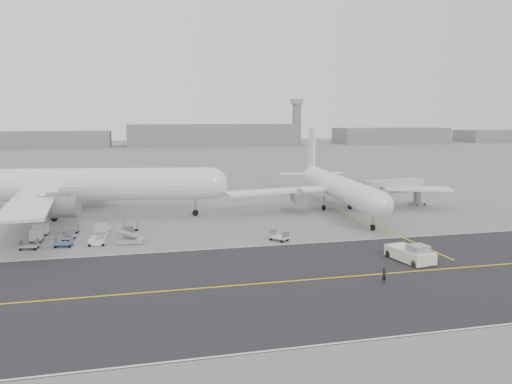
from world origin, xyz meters
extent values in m
plane|color=gray|center=(0.00, 0.00, 0.00)|extent=(700.00, 700.00, 0.00)
cube|color=#29292C|center=(5.00, -18.00, 0.01)|extent=(220.00, 32.00, 0.02)
cube|color=gold|center=(5.00, -18.00, 0.03)|extent=(220.00, 0.30, 0.01)
cube|color=silver|center=(5.00, -2.20, 0.03)|extent=(220.00, 0.25, 0.01)
cube|color=silver|center=(5.00, -33.80, 0.03)|extent=(220.00, 0.25, 0.01)
cube|color=gold|center=(30.00, 5.00, 0.02)|extent=(0.30, 40.00, 0.01)
cylinder|color=gray|center=(100.00, 265.00, 14.00)|extent=(6.00, 6.00, 28.00)
cube|color=#9E9EA3|center=(100.00, 265.00, 29.50)|extent=(7.00, 7.00, 3.50)
cylinder|color=white|center=(-21.51, 26.28, 6.11)|extent=(52.25, 14.39, 5.96)
sphere|color=white|center=(4.13, 22.02, 6.11)|extent=(5.84, 5.84, 5.84)
cube|color=white|center=(-25.33, 11.01, 5.36)|extent=(8.59, 28.94, 0.45)
cube|color=white|center=(-20.19, 41.96, 5.36)|extent=(17.16, 28.69, 0.45)
cylinder|color=gray|center=(-22.02, 15.44, 3.87)|extent=(6.86, 4.68, 3.69)
cylinder|color=gray|center=(-18.49, 36.70, 3.87)|extent=(6.86, 4.68, 3.69)
cylinder|color=black|center=(1.00, 22.54, 0.56)|extent=(1.19, 0.68, 1.12)
cylinder|color=black|center=(-23.97, 23.06, 0.56)|extent=(1.19, 0.68, 1.12)
cylinder|color=black|center=(-22.80, 30.11, 0.56)|extent=(1.19, 0.68, 1.12)
cylinder|color=gray|center=(1.00, 22.54, 2.13)|extent=(0.36, 0.36, 3.13)
cylinder|color=white|center=(29.17, 20.72, 4.65)|extent=(7.73, 39.81, 4.54)
sphere|color=white|center=(27.56, 1.00, 4.65)|extent=(4.45, 4.45, 4.45)
cone|color=white|center=(30.85, 41.41, 4.99)|extent=(4.70, 8.03, 4.08)
cube|color=white|center=(30.89, 41.89, 11.26)|extent=(0.85, 4.37, 9.65)
cube|color=white|center=(26.94, 42.45, 5.10)|extent=(7.39, 2.75, 0.25)
cube|color=white|center=(34.88, 41.81, 5.10)|extent=(7.39, 2.75, 0.25)
cube|color=white|center=(17.34, 22.66, 4.08)|extent=(22.21, 8.29, 0.45)
cube|color=white|center=(41.15, 20.72, 4.08)|extent=(22.12, 11.52, 0.45)
cylinder|color=gray|center=(20.91, 20.43, 2.95)|extent=(3.20, 5.04, 2.81)
cylinder|color=gray|center=(37.26, 19.10, 2.95)|extent=(3.20, 5.04, 2.81)
cylinder|color=black|center=(27.76, 3.41, 0.49)|extent=(0.58, 1.02, 0.98)
cylinder|color=black|center=(26.57, 22.39, 0.49)|extent=(0.58, 1.02, 0.98)
cylinder|color=black|center=(32.00, 21.95, 0.49)|extent=(0.58, 1.02, 0.98)
cylinder|color=gray|center=(27.76, 3.41, 1.68)|extent=(0.36, 0.36, 2.38)
cube|color=silver|center=(24.28, -13.86, 0.88)|extent=(4.16, 6.87, 1.45)
cube|color=#9E9EA3|center=(24.53, -15.29, 1.97)|extent=(2.60, 2.43, 0.93)
cylinder|color=gray|center=(23.61, -9.97, 0.52)|extent=(0.62, 2.69, 0.17)
cylinder|color=black|center=(23.37, -16.54, 0.47)|extent=(0.57, 0.99, 0.93)
cylinder|color=black|center=(26.03, -16.08, 0.47)|extent=(0.57, 0.99, 0.93)
cylinder|color=black|center=(22.53, -11.63, 0.47)|extent=(0.57, 0.99, 0.93)
cylinder|color=black|center=(25.19, -11.18, 0.47)|extent=(0.57, 0.99, 0.93)
cylinder|color=gray|center=(47.52, 22.86, 1.96)|extent=(1.57, 1.57, 3.92)
cube|color=#9E9EA3|center=(47.52, 22.86, 0.34)|extent=(3.01, 3.01, 0.69)
cube|color=#B7B7BC|center=(40.81, 21.47, 4.50)|extent=(14.93, 5.66, 2.55)
cube|color=#9E9EA3|center=(33.91, 20.05, 4.50)|extent=(1.78, 3.31, 2.94)
cylinder|color=black|center=(48.35, 24.13, 0.29)|extent=(0.41, 0.63, 0.59)
imported|color=black|center=(16.85, -21.11, 0.90)|extent=(0.76, 0.61, 1.80)
camera|label=1|loc=(-9.37, -69.55, 18.21)|focal=35.00mm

